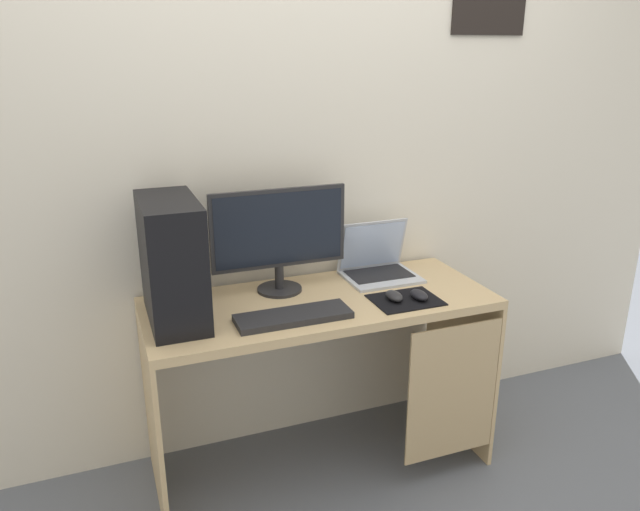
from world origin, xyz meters
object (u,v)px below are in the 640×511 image
pc_tower (172,261)px  mouse_left (394,296)px  keyboard (293,316)px  mouse_right (419,295)px  monitor (279,236)px  laptop (378,266)px

pc_tower → mouse_left: size_ratio=4.61×
pc_tower → keyboard: (0.39, -0.16, -0.21)m
mouse_right → keyboard: bearing=179.4°
mouse_right → pc_tower: bearing=169.8°
monitor → mouse_left: bearing=-33.8°
mouse_left → laptop: bearing=77.0°
pc_tower → laptop: pc_tower is taller
mouse_right → monitor: bearing=149.5°
keyboard → mouse_right: size_ratio=4.38×
monitor → keyboard: bearing=-97.4°
monitor → mouse_left: (0.38, -0.26, -0.21)m
keyboard → mouse_right: 0.51m
monitor → mouse_right: bearing=-30.5°
keyboard → mouse_left: (0.42, 0.02, 0.01)m
laptop → mouse_left: size_ratio=3.18×
pc_tower → monitor: pc_tower is taller
laptop → mouse_left: (-0.06, -0.28, -0.02)m
monitor → keyboard: 0.35m
mouse_right → mouse_left: bearing=165.3°
laptop → mouse_left: 0.29m
monitor → mouse_right: size_ratio=5.66×
pc_tower → mouse_right: size_ratio=4.61×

